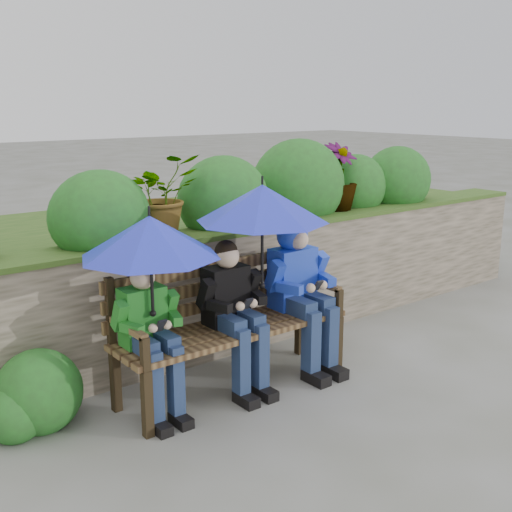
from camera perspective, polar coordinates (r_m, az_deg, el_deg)
ground at (r=4.93m, az=0.73°, el=-11.02°), size 60.00×60.00×0.00m
garden_backdrop at (r=5.98m, az=-9.33°, el=-0.64°), size 8.00×2.88×1.76m
park_bench at (r=4.66m, az=-2.58°, el=-5.45°), size 1.77×0.52×0.94m
boy_left at (r=4.25m, az=-9.41°, el=-6.54°), size 0.43×0.50×1.05m
boy_middle at (r=4.57m, az=-1.99°, el=-4.62°), size 0.47×0.55×1.10m
boy_right at (r=4.93m, az=3.95°, el=-2.36°), size 0.52×0.63×1.17m
umbrella_left at (r=4.06m, az=-9.41°, el=1.71°), size 0.90×0.90×0.72m
umbrella_right at (r=4.54m, az=0.56°, el=4.70°), size 0.96×0.96×0.82m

